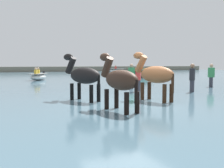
# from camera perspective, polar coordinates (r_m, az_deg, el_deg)

# --- Properties ---
(ground_plane) EXTENTS (120.00, 120.00, 0.00)m
(ground_plane) POSITION_cam_1_polar(r_m,az_deg,el_deg) (8.17, 3.44, -6.90)
(ground_plane) COLOR gray
(water_surface) EXTENTS (90.00, 90.00, 0.36)m
(water_surface) POSITION_cam_1_polar(r_m,az_deg,el_deg) (17.46, -13.13, -0.39)
(water_surface) COLOR #476675
(water_surface) RESTS_ON ground
(horse_lead_black) EXTENTS (0.98, 1.79, 1.98)m
(horse_lead_black) POSITION_cam_1_polar(r_m,az_deg,el_deg) (8.75, -6.41, 1.56)
(horse_lead_black) COLOR black
(horse_lead_black) RESTS_ON ground
(horse_trailing_chestnut) EXTENTS (0.75, 1.88, 2.04)m
(horse_trailing_chestnut) POSITION_cam_1_polar(r_m,az_deg,el_deg) (8.78, 9.50, 1.77)
(horse_trailing_chestnut) COLOR brown
(horse_trailing_chestnut) RESTS_ON ground
(horse_flank_dark_bay) EXTENTS (0.60, 1.77, 1.92)m
(horse_flank_dark_bay) POSITION_cam_1_polar(r_m,az_deg,el_deg) (6.79, 1.70, 0.52)
(horse_flank_dark_bay) COLOR #382319
(horse_flank_dark_bay) RESTS_ON ground
(boat_far_inshore) EXTENTS (1.77, 3.91, 1.27)m
(boat_far_inshore) POSITION_cam_1_polar(r_m,az_deg,el_deg) (30.63, 6.16, 2.79)
(boat_far_inshore) COLOR gold
(boat_far_inshore) RESTS_ON water_surface
(boat_mid_outer) EXTENTS (2.08, 2.66, 1.00)m
(boat_mid_outer) POSITION_cam_1_polar(r_m,az_deg,el_deg) (21.04, -16.02, 1.59)
(boat_mid_outer) COLOR silver
(boat_mid_outer) RESTS_ON water_surface
(boat_distant_west) EXTENTS (3.85, 3.02, 0.73)m
(boat_distant_west) POSITION_cam_1_polar(r_m,az_deg,el_deg) (24.43, 6.44, 2.31)
(boat_distant_west) COLOR #337556
(boat_distant_west) RESTS_ON water_surface
(boat_distant_east) EXTENTS (3.04, 1.50, 1.12)m
(boat_distant_east) POSITION_cam_1_polar(r_m,az_deg,el_deg) (36.79, 0.76, 2.95)
(boat_distant_east) COLOR silver
(boat_distant_east) RESTS_ON water_surface
(person_spectator_far) EXTENTS (0.36, 0.28, 1.63)m
(person_spectator_far) POSITION_cam_1_polar(r_m,az_deg,el_deg) (14.58, 4.33, 1.50)
(person_spectator_far) COLOR #383842
(person_spectator_far) RESTS_ON ground
(person_wading_mid) EXTENTS (0.38, 0.34, 1.63)m
(person_wading_mid) POSITION_cam_1_polar(r_m,az_deg,el_deg) (15.30, 21.16, 1.35)
(person_wading_mid) COLOR #383842
(person_wading_mid) RESTS_ON ground
(person_onlooker_right) EXTENTS (0.38, 0.35, 1.63)m
(person_onlooker_right) POSITION_cam_1_polar(r_m,az_deg,el_deg) (12.10, 17.38, 0.73)
(person_onlooker_right) COLOR #383842
(person_onlooker_right) RESTS_ON ground
(person_wading_close) EXTENTS (0.36, 0.37, 1.63)m
(person_wading_close) POSITION_cam_1_polar(r_m,az_deg,el_deg) (11.78, 5.84, 0.81)
(person_wading_close) COLOR #383842
(person_wading_close) RESTS_ON ground
(far_shoreline) EXTENTS (80.00, 2.40, 1.22)m
(far_shoreline) POSITION_cam_1_polar(r_m,az_deg,el_deg) (45.04, -21.38, 2.82)
(far_shoreline) COLOR #706B5B
(far_shoreline) RESTS_ON ground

